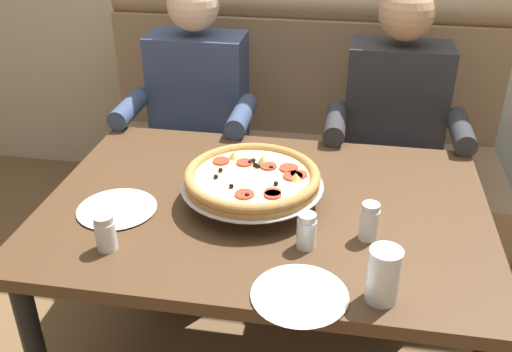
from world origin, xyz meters
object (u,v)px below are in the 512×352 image
object	(u,v)px
dining_table	(265,225)
shaker_pepper_flakes	(306,233)
plate_near_right	(117,207)
drinking_glass	(383,278)
pizza	(252,178)
diner_left	(193,115)
shaker_parmesan	(369,224)
plate_near_left	(300,293)
diner_right	(394,129)
shaker_oregano	(106,235)
booth_bench	(296,160)

from	to	relation	value
dining_table	shaker_pepper_flakes	xyz separation A→B (m)	(0.14, -0.20, 0.12)
plate_near_right	drinking_glass	size ratio (longest dim) A/B	1.68
pizza	drinking_glass	xyz separation A→B (m)	(0.38, -0.39, -0.02)
diner_left	shaker_parmesan	xyz separation A→B (m)	(0.72, -0.81, 0.07)
shaker_pepper_flakes	plate_near_left	distance (m)	0.21
diner_right	diner_left	bearing A→B (deg)	180.00
plate_near_left	drinking_glass	distance (m)	0.20
shaker_parmesan	dining_table	bearing A→B (deg)	156.95
dining_table	shaker_parmesan	size ratio (longest dim) A/B	12.19
diner_left	shaker_oregano	distance (m)	0.98
pizza	drinking_glass	world-z (taller)	drinking_glass
pizza	shaker_pepper_flakes	distance (m)	0.28
plate_near_left	pizza	bearing A→B (deg)	114.60
plate_near_right	shaker_oregano	bearing A→B (deg)	-75.54
diner_right	drinking_glass	distance (m)	1.06
shaker_pepper_flakes	shaker_parmesan	distance (m)	0.18
shaker_oregano	plate_near_right	size ratio (longest dim) A/B	0.43
shaker_parmesan	pizza	bearing A→B (deg)	158.47
diner_right	plate_near_right	size ratio (longest dim) A/B	5.38
shaker_oregano	plate_near_left	xyz separation A→B (m)	(0.53, -0.11, -0.03)
shaker_pepper_flakes	drinking_glass	xyz separation A→B (m)	(0.20, -0.18, 0.02)
booth_bench	plate_near_left	distance (m)	1.40
shaker_oregano	plate_near_left	bearing A→B (deg)	-11.25
diner_left	plate_near_left	size ratio (longest dim) A/B	5.39
shaker_pepper_flakes	shaker_oregano	size ratio (longest dim) A/B	1.00
plate_near_left	dining_table	bearing A→B (deg)	110.19
diner_left	drinking_glass	distance (m)	1.30
booth_bench	shaker_oregano	bearing A→B (deg)	-107.05
pizza	plate_near_right	size ratio (longest dim) A/B	1.81
diner_left	shaker_parmesan	world-z (taller)	diner_left
pizza	shaker_parmesan	xyz separation A→B (m)	(0.35, -0.14, -0.03)
plate_near_left	diner_right	bearing A→B (deg)	76.31
shaker_parmesan	plate_near_left	xyz separation A→B (m)	(-0.16, -0.27, -0.04)
diner_left	plate_near_left	distance (m)	1.22
dining_table	shaker_parmesan	distance (m)	0.36
shaker_oregano	drinking_glass	world-z (taller)	drinking_glass
shaker_pepper_flakes	diner_left	bearing A→B (deg)	122.45
diner_right	plate_near_left	bearing A→B (deg)	-103.69
diner_left	pizza	world-z (taller)	diner_left
diner_left	plate_near_left	bearing A→B (deg)	-62.54
shaker_pepper_flakes	shaker_parmesan	xyz separation A→B (m)	(0.16, 0.07, 0.00)
drinking_glass	pizza	bearing A→B (deg)	134.53
shaker_parmesan	shaker_oregano	size ratio (longest dim) A/B	1.07
booth_bench	shaker_parmesan	bearing A→B (deg)	-73.93
dining_table	diner_left	xyz separation A→B (m)	(-0.41, 0.67, 0.06)
shaker_pepper_flakes	plate_near_left	size ratio (longest dim) A/B	0.43
shaker_parmesan	plate_near_left	bearing A→B (deg)	-120.21
diner_right	shaker_parmesan	bearing A→B (deg)	-97.31
shaker_oregano	pizza	bearing A→B (deg)	41.88
pizza	plate_near_left	distance (m)	0.46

